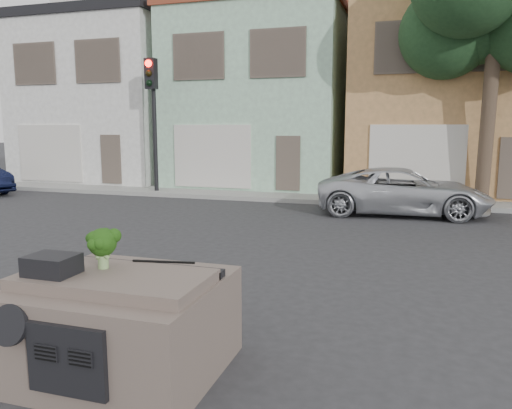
% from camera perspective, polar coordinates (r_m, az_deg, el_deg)
% --- Properties ---
extents(ground_plane, '(120.00, 120.00, 0.00)m').
position_cam_1_polar(ground_plane, '(8.30, -3.45, -9.30)').
color(ground_plane, '#303033').
rests_on(ground_plane, ground).
extents(sidewalk, '(40.00, 3.00, 0.15)m').
position_cam_1_polar(sidewalk, '(18.26, 8.36, 0.91)').
color(sidewalk, gray).
rests_on(sidewalk, ground).
extents(townhouse_white, '(7.20, 8.20, 7.55)m').
position_cam_1_polar(townhouse_white, '(25.90, -15.15, 11.25)').
color(townhouse_white, silver).
rests_on(townhouse_white, ground).
extents(townhouse_mint, '(7.20, 8.20, 7.55)m').
position_cam_1_polar(townhouse_mint, '(22.79, 1.33, 11.91)').
color(townhouse_mint, '#A2CEAE').
rests_on(townhouse_mint, ground).
extents(townhouse_tan, '(7.20, 8.20, 7.55)m').
position_cam_1_polar(townhouse_tan, '(21.92, 20.91, 11.45)').
color(townhouse_tan, tan).
rests_on(townhouse_tan, ground).
extents(silver_pickup, '(5.08, 2.55, 1.38)m').
position_cam_1_polar(silver_pickup, '(15.47, 16.37, -1.08)').
color(silver_pickup, silver).
rests_on(silver_pickup, ground).
extents(traffic_signal, '(0.40, 0.40, 5.10)m').
position_cam_1_polar(traffic_signal, '(19.27, -11.64, 8.63)').
color(traffic_signal, black).
rests_on(traffic_signal, ground).
extents(tree_near, '(4.40, 4.00, 8.50)m').
position_cam_1_polar(tree_near, '(17.38, 25.29, 13.57)').
color(tree_near, '#1D3C1F').
rests_on(tree_near, ground).
extents(car_dashboard, '(2.00, 1.80, 1.12)m').
position_cam_1_polar(car_dashboard, '(5.59, -14.81, -12.76)').
color(car_dashboard, '#66564D').
rests_on(car_dashboard, ground).
extents(instrument_hump, '(0.48, 0.38, 0.20)m').
position_cam_1_polar(instrument_hump, '(5.44, -22.28, -6.40)').
color(instrument_hump, black).
rests_on(instrument_hump, car_dashboard).
extents(wiper_arm, '(0.69, 0.15, 0.02)m').
position_cam_1_polar(wiper_arm, '(5.58, -10.51, -6.44)').
color(wiper_arm, black).
rests_on(wiper_arm, car_dashboard).
extents(broccoli, '(0.47, 0.47, 0.44)m').
position_cam_1_polar(broccoli, '(5.47, -17.13, -4.77)').
color(broccoli, '#183A0D').
rests_on(broccoli, car_dashboard).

